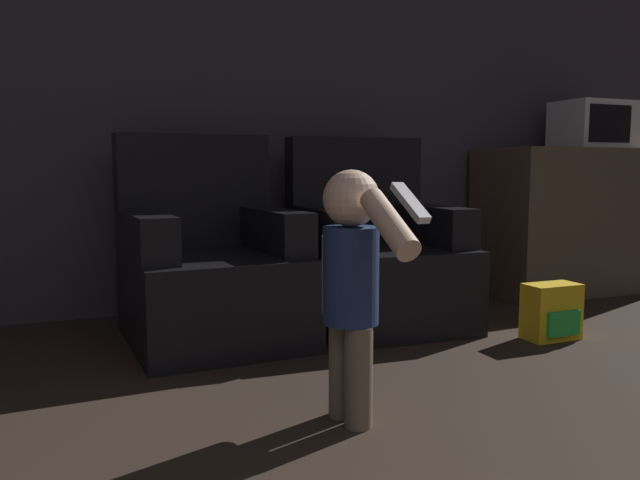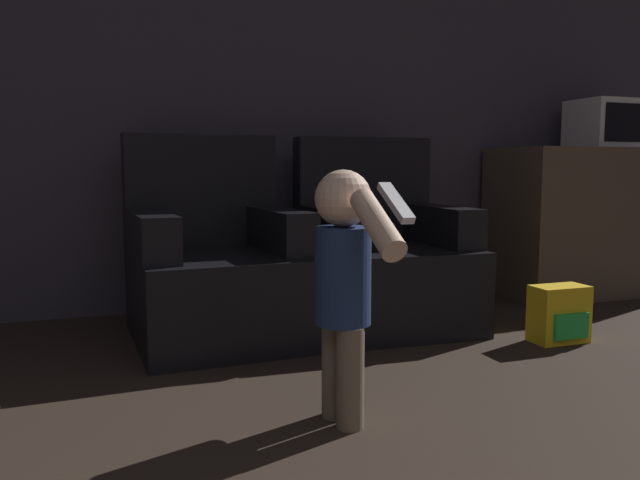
# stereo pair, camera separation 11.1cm
# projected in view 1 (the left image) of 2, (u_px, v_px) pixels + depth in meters

# --- Properties ---
(wall_back) EXTENTS (8.40, 0.05, 2.60)m
(wall_back) POSITION_uv_depth(u_px,v_px,m) (174.00, 80.00, 3.45)
(wall_back) COLOR #3D3842
(wall_back) RESTS_ON ground_plane
(armchair_left) EXTENTS (0.81, 0.89, 0.98)m
(armchair_left) POSITION_uv_depth(u_px,v_px,m) (210.00, 269.00, 2.97)
(armchair_left) COLOR black
(armchair_left) RESTS_ON ground_plane
(armchair_right) EXTENTS (0.80, 0.88, 0.98)m
(armchair_right) POSITION_uv_depth(u_px,v_px,m) (374.00, 259.00, 3.30)
(armchair_right) COLOR black
(armchair_right) RESTS_ON ground_plane
(person_toddler) EXTENTS (0.18, 0.56, 0.81)m
(person_toddler) POSITION_uv_depth(u_px,v_px,m) (352.00, 276.00, 1.95)
(person_toddler) COLOR brown
(person_toddler) RESTS_ON ground_plane
(toy_backpack) EXTENTS (0.26, 0.17, 0.27)m
(toy_backpack) POSITION_uv_depth(u_px,v_px,m) (552.00, 312.00, 2.97)
(toy_backpack) COLOR yellow
(toy_backpack) RESTS_ON ground_plane
(kitchen_counter) EXTENTS (1.18, 0.60, 0.94)m
(kitchen_counter) POSITION_uv_depth(u_px,v_px,m) (569.00, 220.00, 4.14)
(kitchen_counter) COLOR brown
(kitchen_counter) RESTS_ON ground_plane
(microwave) EXTENTS (0.49, 0.35, 0.31)m
(microwave) POSITION_uv_depth(u_px,v_px,m) (594.00, 125.00, 4.14)
(microwave) COLOR silver
(microwave) RESTS_ON kitchen_counter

